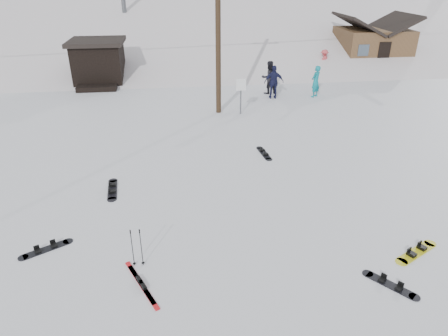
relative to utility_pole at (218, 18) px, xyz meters
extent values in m
plane|color=white|center=(-2.00, -14.00, -4.68)|extent=(200.00, 200.00, 0.00)
cube|color=silver|center=(-2.00, 41.00, -16.68)|extent=(60.00, 85.24, 65.97)
cube|color=white|center=(36.00, 36.00, -15.68)|extent=(45.66, 93.98, 54.59)
cylinder|color=#3A2819|center=(0.00, 0.00, -0.18)|extent=(0.26, 0.26, 9.00)
cylinder|color=#595B60|center=(1.10, -0.40, -3.78)|extent=(0.07, 0.07, 1.80)
cube|color=white|center=(1.10, -0.44, -3.13)|extent=(0.50, 0.04, 0.60)
cube|color=black|center=(-7.00, 7.00, -3.43)|extent=(3.00, 3.00, 2.50)
cube|color=black|center=(-7.00, 7.00, -2.06)|extent=(3.40, 3.40, 0.25)
cube|color=black|center=(-7.00, 5.20, -4.53)|extent=(2.40, 1.20, 0.30)
cube|color=brown|center=(13.00, 10.00, -3.33)|extent=(5.00, 4.00, 2.70)
cube|color=black|center=(11.65, 10.00, -1.63)|extent=(2.69, 4.40, 1.43)
cube|color=black|center=(14.35, 10.00, -1.63)|extent=(2.69, 4.40, 1.43)
cube|color=black|center=(13.00, 7.98, -3.58)|extent=(0.90, 0.06, 1.90)
cube|color=red|center=(-3.23, -12.58, -4.67)|extent=(0.85, 1.60, 0.02)
cube|color=black|center=(-3.23, -12.58, -4.62)|extent=(0.21, 0.32, 0.08)
cube|color=red|center=(-3.31, -12.42, -4.67)|extent=(0.85, 1.60, 0.02)
cube|color=black|center=(-3.31, -12.42, -4.62)|extent=(0.21, 0.32, 0.08)
cylinder|color=black|center=(-3.49, -11.76, -4.15)|extent=(0.02, 0.02, 1.05)
cylinder|color=black|center=(-3.49, -11.76, -4.63)|extent=(0.08, 0.08, 0.01)
cylinder|color=black|center=(-3.49, -11.76, -3.64)|extent=(0.03, 0.03, 0.10)
cylinder|color=black|center=(-3.27, -11.76, -4.15)|extent=(0.02, 0.02, 1.05)
cylinder|color=black|center=(-3.27, -11.76, -4.63)|extent=(0.08, 0.08, 0.01)
cylinder|color=black|center=(-3.27, -11.76, -3.64)|extent=(0.03, 0.03, 0.10)
cube|color=black|center=(-5.90, -10.83, -4.67)|extent=(1.14, 0.80, 0.02)
cylinder|color=black|center=(-5.39, -10.54, -4.67)|extent=(0.27, 0.27, 0.02)
cylinder|color=black|center=(-6.40, -11.11, -4.67)|extent=(0.27, 0.27, 0.02)
cube|color=black|center=(-5.72, -10.72, -4.62)|extent=(0.22, 0.24, 0.08)
cube|color=black|center=(-6.08, -10.93, -4.62)|extent=(0.22, 0.24, 0.08)
cube|color=black|center=(-4.53, -7.74, -4.67)|extent=(0.43, 1.35, 0.03)
cylinder|color=black|center=(-4.59, -7.08, -4.67)|extent=(0.30, 0.30, 0.03)
cylinder|color=black|center=(-4.46, -8.40, -4.67)|extent=(0.30, 0.30, 0.03)
cube|color=black|center=(-4.55, -7.51, -4.61)|extent=(0.23, 0.18, 0.09)
cube|color=black|center=(-4.50, -7.98, -4.61)|extent=(0.23, 0.18, 0.09)
cube|color=black|center=(2.63, -13.26, -4.67)|extent=(0.92, 1.05, 0.02)
cylinder|color=black|center=(2.99, -13.70, -4.67)|extent=(0.26, 0.26, 0.02)
cylinder|color=black|center=(2.27, -12.81, -4.67)|extent=(0.26, 0.26, 0.02)
cube|color=black|center=(2.76, -13.42, -4.62)|extent=(0.23, 0.23, 0.07)
cube|color=black|center=(2.50, -13.10, -4.62)|extent=(0.23, 0.23, 0.07)
cube|color=yellow|center=(3.92, -12.19, -4.67)|extent=(1.32, 0.89, 0.03)
cylinder|color=yellow|center=(4.51, -11.88, -4.67)|extent=(0.31, 0.31, 0.03)
cylinder|color=yellow|center=(3.33, -12.50, -4.67)|extent=(0.31, 0.31, 0.03)
cube|color=black|center=(4.13, -12.08, -4.61)|extent=(0.25, 0.27, 0.09)
cube|color=black|center=(3.71, -12.30, -4.61)|extent=(0.25, 0.27, 0.09)
cube|color=black|center=(1.25, -5.46, -4.67)|extent=(0.41, 1.19, 0.02)
cylinder|color=black|center=(1.18, -4.88, -4.67)|extent=(0.27, 0.27, 0.02)
cylinder|color=black|center=(1.32, -6.04, -4.67)|extent=(0.27, 0.27, 0.02)
cube|color=black|center=(1.22, -5.25, -4.62)|extent=(0.21, 0.17, 0.08)
cube|color=black|center=(1.28, -5.67, -4.62)|extent=(0.21, 0.17, 0.08)
imported|color=#0E818E|center=(5.91, 2.11, -3.78)|extent=(0.78, 0.75, 1.81)
imported|color=black|center=(3.37, 3.16, -3.72)|extent=(1.10, 0.95, 1.93)
imported|color=#CC484E|center=(8.58, 8.12, -3.89)|extent=(1.18, 1.05, 1.58)
imported|color=#181A3E|center=(3.43, 2.11, -3.73)|extent=(1.15, 0.57, 1.89)
camera|label=1|loc=(-2.21, -19.96, 2.10)|focal=32.00mm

